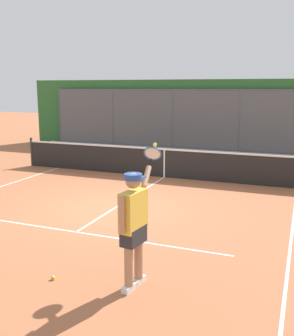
# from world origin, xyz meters

# --- Properties ---
(ground_plane) EXTENTS (60.00, 60.00, 0.00)m
(ground_plane) POSITION_xyz_m (0.00, 0.00, 0.00)
(ground_plane) COLOR #A8603D
(court_line_markings) EXTENTS (8.34, 10.04, 0.01)m
(court_line_markings) POSITION_xyz_m (0.00, 2.06, 0.00)
(court_line_markings) COLOR white
(court_line_markings) RESTS_ON ground
(fence_backdrop) EXTENTS (18.34, 1.37, 3.28)m
(fence_backdrop) POSITION_xyz_m (0.00, -9.85, 1.62)
(fence_backdrop) COLOR #565B60
(fence_backdrop) RESTS_ON ground
(tennis_net) EXTENTS (10.71, 0.09, 1.07)m
(tennis_net) POSITION_xyz_m (0.00, -3.75, 0.49)
(tennis_net) COLOR #2D2D2D
(tennis_net) RESTS_ON ground
(tennis_player) EXTENTS (0.35, 1.45, 2.04)m
(tennis_player) POSITION_xyz_m (-2.02, 3.40, 1.03)
(tennis_player) COLOR silver
(tennis_player) RESTS_ON ground
(tennis_ball_by_sideline) EXTENTS (0.07, 0.07, 0.07)m
(tennis_ball_by_sideline) POSITION_xyz_m (-0.77, 3.68, 0.03)
(tennis_ball_by_sideline) COLOR #C1D138
(tennis_ball_by_sideline) RESTS_ON ground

